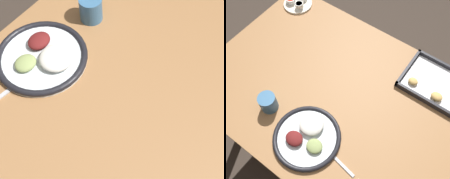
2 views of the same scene
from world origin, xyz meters
TOP-DOWN VIEW (x-y plane):
  - ground_plane at (0.00, 0.00)m, footprint 8.00×8.00m
  - dining_table at (0.00, 0.00)m, footprint 1.23×0.86m
  - dinner_plate at (0.03, -0.24)m, footprint 0.28×0.28m
  - drinking_cup at (-0.19, -0.23)m, footprint 0.07×0.07m

SIDE VIEW (x-z plane):
  - ground_plane at x=0.00m, z-range 0.00..0.00m
  - dining_table at x=0.00m, z-range 0.26..1.00m
  - dinner_plate at x=0.03m, z-range 0.72..0.77m
  - drinking_cup at x=-0.19m, z-range 0.73..0.81m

